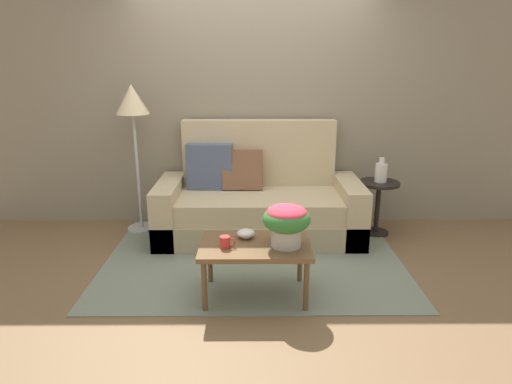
% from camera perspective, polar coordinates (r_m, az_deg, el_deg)
% --- Properties ---
extents(ground_plane, '(14.00, 14.00, 0.00)m').
position_cam_1_polar(ground_plane, '(4.11, -0.39, -8.86)').
color(ground_plane, brown).
extents(wall_back, '(6.40, 0.12, 2.89)m').
position_cam_1_polar(wall_back, '(4.84, -0.43, 12.81)').
color(wall_back, gray).
rests_on(wall_back, ground).
extents(area_rug, '(2.69, 1.95, 0.01)m').
position_cam_1_polar(area_rug, '(4.15, -0.39, -8.49)').
color(area_rug, gray).
rests_on(area_rug, ground).
extents(couch, '(2.07, 0.90, 1.17)m').
position_cam_1_polar(couch, '(4.58, 0.14, -1.45)').
color(couch, tan).
rests_on(couch, ground).
extents(coffee_table, '(0.84, 0.54, 0.44)m').
position_cam_1_polar(coffee_table, '(3.38, -0.18, -7.45)').
color(coffee_table, brown).
rests_on(coffee_table, ground).
extents(side_table, '(0.41, 0.41, 0.57)m').
position_cam_1_polar(side_table, '(4.76, 15.46, -0.77)').
color(side_table, black).
rests_on(side_table, ground).
extents(floor_lamp, '(0.33, 0.33, 1.54)m').
position_cam_1_polar(floor_lamp, '(4.68, -15.66, 9.93)').
color(floor_lamp, '#B2B2B7').
rests_on(floor_lamp, ground).
extents(potted_plant, '(0.35, 0.35, 0.32)m').
position_cam_1_polar(potted_plant, '(3.26, 3.88, -3.71)').
color(potted_plant, '#B7B2A8').
rests_on(potted_plant, coffee_table).
extents(coffee_mug, '(0.12, 0.08, 0.09)m').
position_cam_1_polar(coffee_mug, '(3.29, -4.04, -6.45)').
color(coffee_mug, red).
rests_on(coffee_mug, coffee_table).
extents(snack_bowl, '(0.14, 0.14, 0.07)m').
position_cam_1_polar(snack_bowl, '(3.45, -1.38, -5.35)').
color(snack_bowl, silver).
rests_on(snack_bowl, coffee_table).
extents(table_vase, '(0.12, 0.12, 0.25)m').
position_cam_1_polar(table_vase, '(4.68, 15.81, 2.50)').
color(table_vase, silver).
rests_on(table_vase, side_table).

